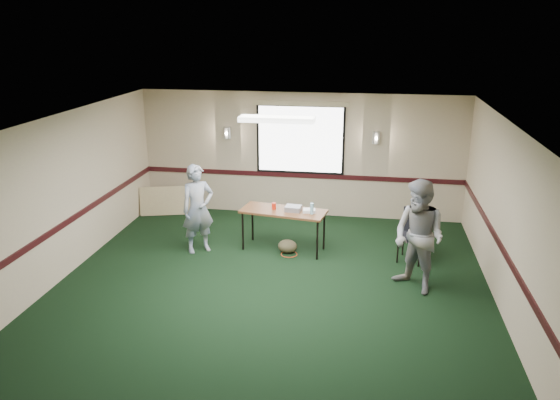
% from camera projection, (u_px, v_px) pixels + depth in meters
% --- Properties ---
extents(ground, '(8.00, 8.00, 0.00)m').
position_uv_depth(ground, '(266.00, 299.00, 8.48)').
color(ground, black).
rests_on(ground, ground).
extents(room_shell, '(8.00, 8.02, 8.00)m').
position_uv_depth(room_shell, '(287.00, 166.00, 9.98)').
color(room_shell, '#C8B690').
rests_on(room_shell, ground).
extents(folding_table, '(1.64, 0.87, 0.78)m').
position_uv_depth(folding_table, '(283.00, 213.00, 10.10)').
color(folding_table, '#552718').
rests_on(folding_table, ground).
extents(projector, '(0.31, 0.26, 0.09)m').
position_uv_depth(projector, '(293.00, 208.00, 10.04)').
color(projector, gray).
rests_on(projector, folding_table).
extents(game_console, '(0.24, 0.20, 0.06)m').
position_uv_depth(game_console, '(309.00, 211.00, 9.98)').
color(game_console, silver).
rests_on(game_console, folding_table).
extents(red_cup, '(0.08, 0.08, 0.12)m').
position_uv_depth(red_cup, '(274.00, 206.00, 10.13)').
color(red_cup, red).
rests_on(red_cup, folding_table).
extents(water_bottle, '(0.06, 0.06, 0.21)m').
position_uv_depth(water_bottle, '(312.00, 209.00, 9.86)').
color(water_bottle, '#7FBACF').
rests_on(water_bottle, folding_table).
extents(duffel_bag, '(0.37, 0.28, 0.25)m').
position_uv_depth(duffel_bag, '(287.00, 246.00, 10.14)').
color(duffel_bag, '#4B452A').
rests_on(duffel_bag, ground).
extents(cable_coil, '(0.38, 0.38, 0.02)m').
position_uv_depth(cable_coil, '(289.00, 254.00, 10.09)').
color(cable_coil, '#B83A17').
rests_on(cable_coil, ground).
extents(folded_table, '(1.24, 0.52, 0.63)m').
position_uv_depth(folded_table, '(168.00, 201.00, 12.11)').
color(folded_table, tan).
rests_on(folded_table, ground).
extents(conference_chair, '(0.57, 0.58, 0.93)m').
position_uv_depth(conference_chair, '(414.00, 231.00, 9.75)').
color(conference_chair, black).
rests_on(conference_chair, ground).
extents(person_left, '(0.72, 0.68, 1.66)m').
position_uv_depth(person_left, '(198.00, 209.00, 10.01)').
color(person_left, '#425E93').
rests_on(person_left, ground).
extents(person_right, '(1.11, 1.11, 1.82)m').
position_uv_depth(person_right, '(419.00, 237.00, 8.50)').
color(person_right, '#6F82AC').
rests_on(person_right, ground).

